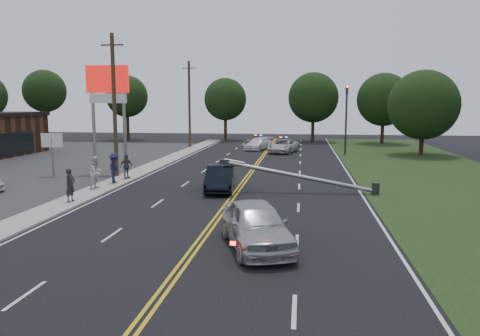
# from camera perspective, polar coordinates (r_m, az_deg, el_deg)

# --- Properties ---
(ground) EXTENTS (120.00, 120.00, 0.00)m
(ground) POSITION_cam_1_polar(r_m,az_deg,el_deg) (20.49, -3.45, -7.00)
(ground) COLOR black
(ground) RESTS_ON ground
(sidewalk) EXTENTS (1.80, 70.00, 0.12)m
(sidewalk) POSITION_cam_1_polar(r_m,az_deg,el_deg) (32.28, -14.79, -1.60)
(sidewalk) COLOR #A6A096
(sidewalk) RESTS_ON ground
(grass_verge) EXTENTS (12.00, 80.00, 0.01)m
(grass_verge) POSITION_cam_1_polar(r_m,az_deg,el_deg) (31.42, 25.41, -2.48)
(grass_verge) COLOR #203012
(grass_verge) RESTS_ON ground
(centerline_yellow) EXTENTS (0.36, 80.00, 0.00)m
(centerline_yellow) POSITION_cam_1_polar(r_m,az_deg,el_deg) (30.13, 0.17, -2.10)
(centerline_yellow) COLOR gold
(centerline_yellow) RESTS_ON ground
(pylon_sign) EXTENTS (3.20, 0.35, 8.00)m
(pylon_sign) POSITION_cam_1_polar(r_m,az_deg,el_deg) (36.36, -15.81, 8.80)
(pylon_sign) COLOR gray
(pylon_sign) RESTS_ON ground
(small_sign) EXTENTS (1.60, 0.14, 3.10)m
(small_sign) POSITION_cam_1_polar(r_m,az_deg,el_deg) (36.24, -21.94, 2.73)
(small_sign) COLOR gray
(small_sign) RESTS_ON ground
(traffic_signal) EXTENTS (0.28, 0.41, 7.05)m
(traffic_signal) POSITION_cam_1_polar(r_m,az_deg,el_deg) (49.63, 12.83, 6.54)
(traffic_signal) COLOR #2D2D30
(traffic_signal) RESTS_ON ground
(fallen_streetlight) EXTENTS (9.36, 0.44, 1.91)m
(fallen_streetlight) POSITION_cam_1_polar(r_m,az_deg,el_deg) (27.77, 8.24, -1.16)
(fallen_streetlight) COLOR #2D2D30
(fallen_streetlight) RESTS_ON ground
(utility_pole_mid) EXTENTS (1.60, 0.28, 10.00)m
(utility_pole_mid) POSITION_cam_1_polar(r_m,az_deg,el_deg) (34.01, -15.07, 7.37)
(utility_pole_mid) COLOR #382619
(utility_pole_mid) RESTS_ON ground
(utility_pole_far) EXTENTS (1.60, 0.28, 10.00)m
(utility_pole_far) POSITION_cam_1_polar(r_m,az_deg,el_deg) (54.98, -6.19, 7.73)
(utility_pole_far) COLOR #382619
(utility_pole_far) RESTS_ON ground
(tree_4) EXTENTS (5.68, 5.68, 9.66)m
(tree_4) POSITION_cam_1_polar(r_m,az_deg,el_deg) (69.09, -22.72, 8.63)
(tree_4) COLOR black
(tree_4) RESTS_ON ground
(tree_5) EXTENTS (5.84, 5.84, 9.07)m
(tree_5) POSITION_cam_1_polar(r_m,az_deg,el_deg) (68.42, -13.63, 8.48)
(tree_5) COLOR black
(tree_5) RESTS_ON ground
(tree_6) EXTENTS (5.93, 5.93, 8.71)m
(tree_6) POSITION_cam_1_polar(r_m,az_deg,el_deg) (66.33, -1.80, 8.37)
(tree_6) COLOR black
(tree_6) RESTS_ON ground
(tree_7) EXTENTS (6.76, 6.76, 9.34)m
(tree_7) POSITION_cam_1_polar(r_m,az_deg,el_deg) (64.55, 8.93, 8.48)
(tree_7) COLOR black
(tree_7) RESTS_ON ground
(tree_8) EXTENTS (6.79, 6.79, 9.05)m
(tree_8) POSITION_cam_1_polar(r_m,az_deg,el_deg) (63.25, 17.11, 7.97)
(tree_8) COLOR black
(tree_8) RESTS_ON ground
(tree_9) EXTENTS (6.96, 6.96, 8.53)m
(tree_9) POSITION_cam_1_polar(r_m,az_deg,el_deg) (50.61, 21.46, 7.17)
(tree_9) COLOR black
(tree_9) RESTS_ON ground
(crashed_sedan) EXTENTS (2.11, 4.75, 1.52)m
(crashed_sedan) POSITION_cam_1_polar(r_m,az_deg,el_deg) (28.18, -2.44, -1.28)
(crashed_sedan) COLOR black
(crashed_sedan) RESTS_ON ground
(waiting_sedan) EXTENTS (3.55, 5.44, 1.72)m
(waiting_sedan) POSITION_cam_1_polar(r_m,az_deg,el_deg) (17.22, 1.98, -6.93)
(waiting_sedan) COLOR #AFB1B7
(waiting_sedan) RESTS_ON ground
(emergency_a) EXTENTS (3.51, 5.51, 1.42)m
(emergency_a) POSITION_cam_1_polar(r_m,az_deg,el_deg) (49.88, 5.31, 2.68)
(emergency_a) COLOR silver
(emergency_a) RESTS_ON ground
(emergency_b) EXTENTS (3.38, 4.97, 1.34)m
(emergency_b) POSITION_cam_1_polar(r_m,az_deg,el_deg) (52.77, 2.24, 2.96)
(emergency_b) COLOR white
(emergency_b) RESTS_ON ground
(bystander_a) EXTENTS (0.52, 0.70, 1.76)m
(bystander_a) POSITION_cam_1_polar(r_m,az_deg,el_deg) (26.12, -19.99, -1.96)
(bystander_a) COLOR #23242A
(bystander_a) RESTS_ON sidewalk
(bystander_b) EXTENTS (0.91, 1.08, 1.97)m
(bystander_b) POSITION_cam_1_polar(r_m,az_deg,el_deg) (29.58, -17.13, -0.51)
(bystander_b) COLOR silver
(bystander_b) RESTS_ON sidewalk
(bystander_c) EXTENTS (0.81, 1.30, 1.93)m
(bystander_c) POSITION_cam_1_polar(r_m,az_deg,el_deg) (31.31, -15.06, -0.00)
(bystander_c) COLOR #1A1C41
(bystander_c) RESTS_ON sidewalk
(bystander_d) EXTENTS (0.88, 1.06, 1.69)m
(bystander_d) POSITION_cam_1_polar(r_m,az_deg,el_deg) (32.96, -13.70, 0.22)
(bystander_d) COLOR #534642
(bystander_d) RESTS_ON sidewalk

